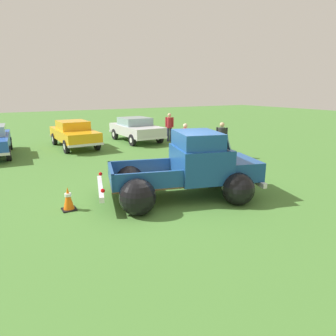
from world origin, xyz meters
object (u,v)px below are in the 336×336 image
spectator_2 (185,139)px  spectator_0 (222,138)px  show_car_2 (136,128)px  vintage_pickup_truck (191,171)px  lane_cone_0 (68,199)px  show_car_1 (74,133)px  spectator_1 (169,125)px

spectator_2 → spectator_0: bearing=177.0°
spectator_2 → show_car_2: bearing=-64.0°
vintage_pickup_truck → show_car_2: bearing=90.8°
vintage_pickup_truck → lane_cone_0: 3.51m
show_car_1 → spectator_2: spectator_2 is taller
spectator_1 → lane_cone_0: size_ratio=2.70×
vintage_pickup_truck → spectator_0: 5.51m
vintage_pickup_truck → show_car_2: size_ratio=1.17×
show_car_2 → show_car_1: bearing=-89.1°
spectator_0 → spectator_2: spectator_0 is taller
spectator_0 → spectator_1: bearing=45.5°
spectator_1 → show_car_1: bearing=129.4°
spectator_1 → show_car_2: bearing=107.7°
vintage_pickup_truck → spectator_2: vintage_pickup_truck is taller
spectator_2 → lane_cone_0: spectator_2 is taller
vintage_pickup_truck → show_car_2: (2.57, 9.84, 0.03)m
spectator_0 → lane_cone_0: bearing=159.1°
vintage_pickup_truck → show_car_2: vintage_pickup_truck is taller
vintage_pickup_truck → spectator_2: size_ratio=3.11×
show_car_2 → spectator_1: spectator_1 is taller
vintage_pickup_truck → spectator_2: (2.65, 4.44, 0.15)m
spectator_2 → lane_cone_0: 7.14m
lane_cone_0 → spectator_1: bearing=46.3°
lane_cone_0 → spectator_2: bearing=31.7°
spectator_1 → spectator_0: bearing=-133.4°
spectator_1 → lane_cone_0: 11.21m
vintage_pickup_truck → show_car_1: 9.77m
spectator_1 → lane_cone_0: (-7.73, -8.09, -0.66)m
spectator_2 → lane_cone_0: bearing=56.9°
vintage_pickup_truck → lane_cone_0: vintage_pickup_truck is taller
vintage_pickup_truck → spectator_2: 5.17m
spectator_0 → spectator_2: (-1.47, 0.79, -0.03)m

